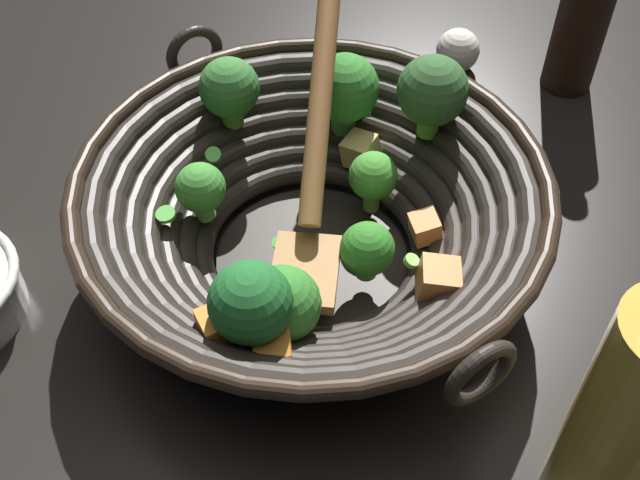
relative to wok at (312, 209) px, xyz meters
The scene contains 5 objects.
ground_plane 0.06m from the wok, 38.29° to the left, with size 4.00×4.00×0.00m, color black.
wok is the anchor object (origin of this frame).
soy_sauce_bottle 0.36m from the wok, 169.41° to the right, with size 0.05×0.05×0.21m.
cooking_oil_bottle 0.28m from the wok, 99.36° to the left, with size 0.06×0.06×0.26m.
garlic_bulb 0.31m from the wok, 151.45° to the right, with size 0.05×0.05×0.05m, color silver.
Camera 1 is at (0.22, 0.36, 0.51)m, focal length 44.40 mm.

